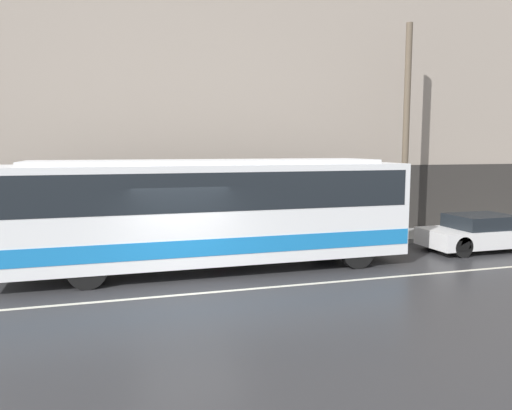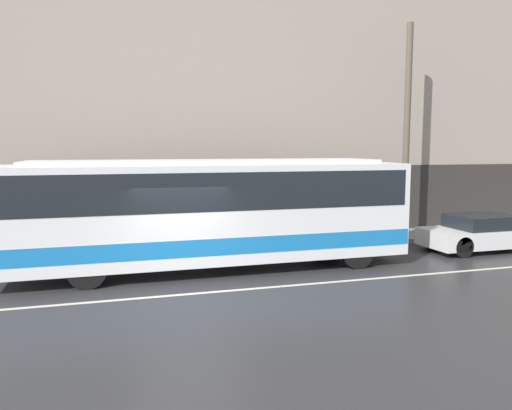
{
  "view_description": "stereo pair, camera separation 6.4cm",
  "coord_description": "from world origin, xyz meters",
  "px_view_note": "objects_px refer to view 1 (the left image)",
  "views": [
    {
      "loc": [
        -1.83,
        -11.63,
        3.51
      ],
      "look_at": [
        2.39,
        2.3,
        1.83
      ],
      "focal_mm": 35.0,
      "sensor_mm": 36.0,
      "label": 1
    },
    {
      "loc": [
        -1.77,
        -11.65,
        3.51
      ],
      "look_at": [
        2.39,
        2.3,
        1.83
      ],
      "focal_mm": 35.0,
      "sensor_mm": 36.0,
      "label": 2
    }
  ],
  "objects_px": {
    "sedan_white_front": "(482,233)",
    "utility_pole_near": "(406,132)",
    "transit_bus": "(210,208)",
    "pedestrian_waiting": "(219,220)"
  },
  "relations": [
    {
      "from": "sedan_white_front",
      "to": "utility_pole_near",
      "type": "relative_size",
      "value": 0.54
    },
    {
      "from": "transit_bus",
      "to": "pedestrian_waiting",
      "type": "bearing_deg",
      "value": 72.45
    },
    {
      "from": "transit_bus",
      "to": "utility_pole_near",
      "type": "relative_size",
      "value": 1.46
    },
    {
      "from": "utility_pole_near",
      "to": "pedestrian_waiting",
      "type": "bearing_deg",
      "value": 175.79
    },
    {
      "from": "transit_bus",
      "to": "sedan_white_front",
      "type": "bearing_deg",
      "value": 0.0
    },
    {
      "from": "transit_bus",
      "to": "sedan_white_front",
      "type": "height_order",
      "value": "transit_bus"
    },
    {
      "from": "transit_bus",
      "to": "pedestrian_waiting",
      "type": "xyz_separation_m",
      "value": [
        0.94,
        2.97,
        -0.79
      ]
    },
    {
      "from": "sedan_white_front",
      "to": "utility_pole_near",
      "type": "bearing_deg",
      "value": 121.75
    },
    {
      "from": "sedan_white_front",
      "to": "pedestrian_waiting",
      "type": "relative_size",
      "value": 2.39
    },
    {
      "from": "transit_bus",
      "to": "utility_pole_near",
      "type": "height_order",
      "value": "utility_pole_near"
    }
  ]
}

